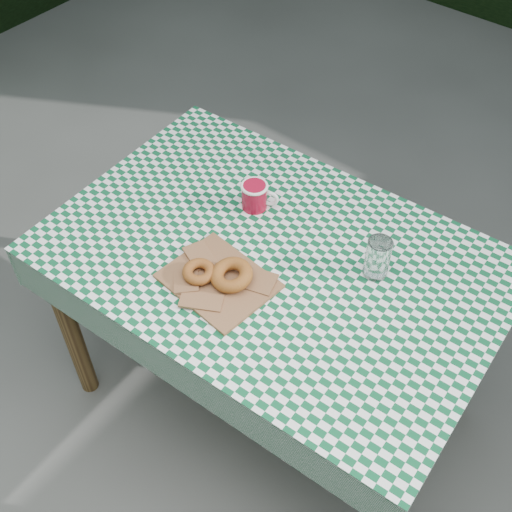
{
  "coord_description": "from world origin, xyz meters",
  "views": [
    {
      "loc": [
        0.76,
        -1.16,
        2.09
      ],
      "look_at": [
        0.02,
        -0.24,
        0.79
      ],
      "focal_mm": 45.71,
      "sensor_mm": 36.0,
      "label": 1
    }
  ],
  "objects_px": {
    "table": "(271,335)",
    "drinking_glass": "(377,258)",
    "paper_bag": "(218,280)",
    "coffee_mug": "(254,196)"
  },
  "relations": [
    {
      "from": "table",
      "to": "drinking_glass",
      "type": "relative_size",
      "value": 10.24
    },
    {
      "from": "table",
      "to": "paper_bag",
      "type": "xyz_separation_m",
      "value": [
        -0.05,
        -0.17,
        0.39
      ]
    },
    {
      "from": "coffee_mug",
      "to": "drinking_glass",
      "type": "height_order",
      "value": "drinking_glass"
    },
    {
      "from": "table",
      "to": "paper_bag",
      "type": "height_order",
      "value": "paper_bag"
    },
    {
      "from": "paper_bag",
      "to": "coffee_mug",
      "type": "bearing_deg",
      "value": 110.61
    },
    {
      "from": "paper_bag",
      "to": "coffee_mug",
      "type": "height_order",
      "value": "coffee_mug"
    },
    {
      "from": "coffee_mug",
      "to": "paper_bag",
      "type": "bearing_deg",
      "value": -94.63
    },
    {
      "from": "paper_bag",
      "to": "drinking_glass",
      "type": "distance_m",
      "value": 0.43
    },
    {
      "from": "table",
      "to": "paper_bag",
      "type": "distance_m",
      "value": 0.43
    },
    {
      "from": "table",
      "to": "drinking_glass",
      "type": "bearing_deg",
      "value": 22.52
    }
  ]
}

